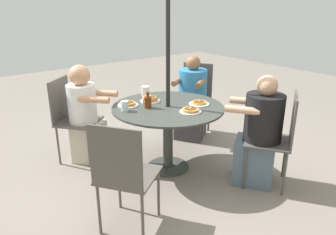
% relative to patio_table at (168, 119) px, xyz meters
% --- Properties ---
extents(ground_plane, '(12.00, 12.00, 0.00)m').
position_rel_patio_table_xyz_m(ground_plane, '(0.00, 0.00, -0.58)').
color(ground_plane, gray).
extents(patio_table, '(1.18, 1.18, 0.72)m').
position_rel_patio_table_xyz_m(patio_table, '(0.00, 0.00, 0.00)').
color(patio_table, '#383D38').
rests_on(patio_table, ground).
extents(umbrella_pole, '(0.04, 0.04, 2.34)m').
position_rel_patio_table_xyz_m(umbrella_pole, '(0.00, 0.00, 0.59)').
color(umbrella_pole, black).
rests_on(umbrella_pole, ground).
extents(patio_chair_north, '(0.61, 0.61, 0.96)m').
position_rel_patio_table_xyz_m(patio_chair_north, '(0.74, -0.85, -0.03)').
color(patio_chair_north, '#514C47').
rests_on(patio_chair_north, ground).
extents(diner_north, '(0.56, 0.58, 1.12)m').
position_rel_patio_table_xyz_m(diner_north, '(0.62, -0.72, -0.05)').
color(diner_north, beige).
rests_on(diner_north, ground).
extents(patio_chair_east, '(0.60, 0.60, 0.96)m').
position_rel_patio_table_xyz_m(patio_chair_east, '(0.93, 0.65, -0.03)').
color(patio_chair_east, '#514C47').
rests_on(patio_chair_east, ground).
extents(patio_chair_south, '(0.60, 0.60, 0.96)m').
position_rel_patio_table_xyz_m(patio_chair_south, '(-0.64, 0.93, -0.03)').
color(patio_chair_south, '#514C47').
rests_on(patio_chair_south, ground).
extents(diner_south, '(0.57, 0.61, 1.12)m').
position_rel_patio_table_xyz_m(diner_south, '(-0.53, 0.78, -0.07)').
color(diner_south, slate).
rests_on(diner_south, ground).
extents(patio_chair_west, '(0.60, 0.60, 0.96)m').
position_rel_patio_table_xyz_m(patio_chair_west, '(-0.95, -0.62, -0.03)').
color(patio_chair_west, '#514C47').
rests_on(patio_chair_west, ground).
extents(diner_west, '(0.60, 0.57, 1.10)m').
position_rel_patio_table_xyz_m(diner_west, '(-0.79, -0.52, -0.09)').
color(diner_west, '#3D3D42').
rests_on(diner_west, ground).
extents(pancake_plate_a, '(0.22, 0.22, 0.05)m').
position_rel_patio_table_xyz_m(pancake_plate_a, '(-0.07, 0.28, 0.16)').
color(pancake_plate_a, white).
rests_on(pancake_plate_a, patio_table).
extents(pancake_plate_b, '(0.22, 0.22, 0.04)m').
position_rel_patio_table_xyz_m(pancake_plate_b, '(-0.30, 0.15, 0.15)').
color(pancake_plate_b, white).
rests_on(pancake_plate_b, patio_table).
extents(pancake_plate_c, '(0.22, 0.22, 0.05)m').
position_rel_patio_table_xyz_m(pancake_plate_c, '(0.32, -0.27, 0.16)').
color(pancake_plate_c, white).
rests_on(pancake_plate_c, patio_table).
extents(pancake_plate_d, '(0.22, 0.22, 0.07)m').
position_rel_patio_table_xyz_m(pancake_plate_d, '(0.05, -0.26, 0.16)').
color(pancake_plate_d, white).
rests_on(pancake_plate_d, patio_table).
extents(syrup_bottle, '(0.10, 0.08, 0.17)m').
position_rel_patio_table_xyz_m(syrup_bottle, '(0.19, -0.09, 0.21)').
color(syrup_bottle, '#602D0F').
rests_on(syrup_bottle, patio_table).
extents(coffee_cup, '(0.09, 0.09, 0.11)m').
position_rel_patio_table_xyz_m(coffee_cup, '(-0.03, -0.47, 0.20)').
color(coffee_cup, white).
rests_on(coffee_cup, patio_table).
extents(drinking_glass_a, '(0.08, 0.08, 0.10)m').
position_rel_patio_table_xyz_m(drinking_glass_a, '(0.43, -0.15, 0.19)').
color(drinking_glass_a, silver).
rests_on(drinking_glass_a, patio_table).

